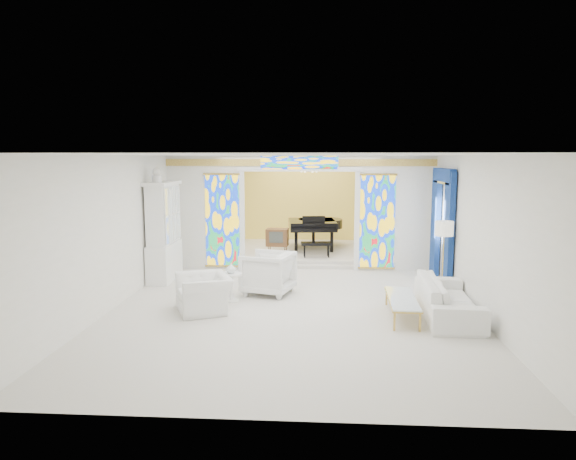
# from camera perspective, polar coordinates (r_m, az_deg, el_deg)

# --- Properties ---
(floor) EXTENTS (12.00, 12.00, 0.00)m
(floor) POSITION_cam_1_polar(r_m,az_deg,el_deg) (11.80, 0.84, -6.41)
(floor) COLOR silver
(floor) RESTS_ON ground
(ceiling) EXTENTS (7.00, 12.00, 0.02)m
(ceiling) POSITION_cam_1_polar(r_m,az_deg,el_deg) (11.43, 0.87, 8.31)
(ceiling) COLOR white
(ceiling) RESTS_ON wall_back
(wall_back) EXTENTS (7.00, 0.02, 3.00)m
(wall_back) POSITION_cam_1_polar(r_m,az_deg,el_deg) (17.48, 1.82, 3.30)
(wall_back) COLOR silver
(wall_back) RESTS_ON floor
(wall_front) EXTENTS (7.00, 0.02, 3.00)m
(wall_front) POSITION_cam_1_polar(r_m,az_deg,el_deg) (5.63, -2.17, -6.86)
(wall_front) COLOR silver
(wall_front) RESTS_ON floor
(wall_left) EXTENTS (0.02, 12.00, 3.00)m
(wall_left) POSITION_cam_1_polar(r_m,az_deg,el_deg) (12.20, -15.80, 0.93)
(wall_left) COLOR silver
(wall_left) RESTS_ON floor
(wall_right) EXTENTS (0.02, 12.00, 3.00)m
(wall_right) POSITION_cam_1_polar(r_m,az_deg,el_deg) (11.88, 17.97, 0.65)
(wall_right) COLOR silver
(wall_right) RESTS_ON floor
(partition_wall) EXTENTS (7.00, 0.22, 3.00)m
(partition_wall) POSITION_cam_1_polar(r_m,az_deg,el_deg) (13.48, 1.27, 2.54)
(partition_wall) COLOR silver
(partition_wall) RESTS_ON floor
(stained_glass_left) EXTENTS (0.90, 0.04, 2.40)m
(stained_glass_left) POSITION_cam_1_polar(r_m,az_deg,el_deg) (13.65, -7.30, 1.06)
(stained_glass_left) COLOR gold
(stained_glass_left) RESTS_ON partition_wall
(stained_glass_right) EXTENTS (0.90, 0.04, 2.40)m
(stained_glass_right) POSITION_cam_1_polar(r_m,az_deg,el_deg) (13.49, 9.90, 0.91)
(stained_glass_right) COLOR gold
(stained_glass_right) RESTS_ON partition_wall
(stained_glass_transom) EXTENTS (2.00, 0.04, 0.34)m
(stained_glass_transom) POSITION_cam_1_polar(r_m,az_deg,el_deg) (13.32, 1.27, 7.50)
(stained_glass_transom) COLOR gold
(stained_glass_transom) RESTS_ON partition_wall
(alcove_platform) EXTENTS (6.80, 3.80, 0.18)m
(alcove_platform) POSITION_cam_1_polar(r_m,az_deg,el_deg) (15.79, 1.57, -2.38)
(alcove_platform) COLOR silver
(alcove_platform) RESTS_ON floor
(gold_curtain_back) EXTENTS (6.70, 0.10, 2.90)m
(gold_curtain_back) POSITION_cam_1_polar(r_m,az_deg,el_deg) (17.36, 1.81, 3.27)
(gold_curtain_back) COLOR #F0D253
(gold_curtain_back) RESTS_ON wall_back
(chandelier) EXTENTS (0.48, 0.48, 0.30)m
(chandelier) POSITION_cam_1_polar(r_m,az_deg,el_deg) (15.42, 2.34, 6.57)
(chandelier) COLOR gold
(chandelier) RESTS_ON ceiling
(blue_drapes) EXTENTS (0.14, 1.85, 2.65)m
(blue_drapes) POSITION_cam_1_polar(r_m,az_deg,el_deg) (12.52, 16.76, 1.42)
(blue_drapes) COLOR navy
(blue_drapes) RESTS_ON wall_right
(china_cabinet) EXTENTS (0.56, 1.46, 2.72)m
(china_cabinet) POSITION_cam_1_polar(r_m,az_deg,el_deg) (12.72, -13.65, -0.22)
(china_cabinet) COLOR white
(china_cabinet) RESTS_ON floor
(armchair_left) EXTENTS (1.30, 1.37, 0.71)m
(armchair_left) POSITION_cam_1_polar(r_m,az_deg,el_deg) (10.10, -9.34, -6.96)
(armchair_left) COLOR silver
(armchair_left) RESTS_ON floor
(armchair_right) EXTENTS (1.25, 1.23, 0.92)m
(armchair_right) POSITION_cam_1_polar(r_m,az_deg,el_deg) (11.20, -2.24, -4.79)
(armchair_right) COLOR white
(armchair_right) RESTS_ON floor
(sofa) EXTENTS (1.06, 2.43, 0.70)m
(sofa) POSITION_cam_1_polar(r_m,az_deg,el_deg) (10.10, 17.37, -7.25)
(sofa) COLOR white
(sofa) RESTS_ON floor
(side_table) EXTENTS (0.61, 0.61, 0.58)m
(side_table) POSITION_cam_1_polar(r_m,az_deg,el_deg) (10.72, -6.33, -5.84)
(side_table) COLOR white
(side_table) RESTS_ON floor
(vase) EXTENTS (0.27, 0.27, 0.21)m
(vase) POSITION_cam_1_polar(r_m,az_deg,el_deg) (10.65, -6.36, -4.22)
(vase) COLOR white
(vase) RESTS_ON side_table
(coffee_table) EXTENTS (0.58, 1.70, 0.37)m
(coffee_table) POSITION_cam_1_polar(r_m,az_deg,el_deg) (9.82, 12.56, -7.53)
(coffee_table) COLOR white
(coffee_table) RESTS_ON floor
(floor_lamp) EXTENTS (0.44, 0.44, 1.60)m
(floor_lamp) POSITION_cam_1_polar(r_m,az_deg,el_deg) (11.46, 16.95, -0.22)
(floor_lamp) COLOR gold
(floor_lamp) RESTS_ON floor
(grand_piano) EXTENTS (1.78, 2.76, 1.06)m
(grand_piano) POSITION_cam_1_polar(r_m,az_deg,el_deg) (15.82, 3.13, 0.58)
(grand_piano) COLOR black
(grand_piano) RESTS_ON alcove_platform
(tv_console) EXTENTS (0.65, 0.47, 0.72)m
(tv_console) POSITION_cam_1_polar(r_m,az_deg,el_deg) (14.90, -1.20, -0.83)
(tv_console) COLOR brown
(tv_console) RESTS_ON alcove_platform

